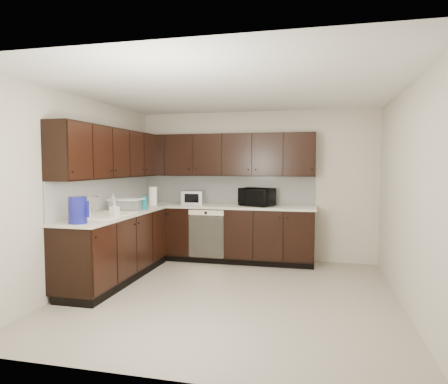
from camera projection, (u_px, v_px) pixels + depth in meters
The scene contains 20 objects.
floor at pixel (230, 295), 4.92m from camera, with size 4.00×4.00×0.00m, color #A99D8C.
ceiling at pixel (230, 90), 4.75m from camera, with size 4.00×4.00×0.00m, color white.
wall_back at pixel (255, 186), 6.78m from camera, with size 4.00×0.02×2.50m, color beige.
wall_left at pixel (83, 192), 5.29m from camera, with size 0.02×4.00×2.50m, color beige.
wall_right at pixel (408, 198), 4.38m from camera, with size 0.02×4.00×2.50m, color beige.
wall_front at pixel (171, 215), 2.89m from camera, with size 4.00×0.02×2.50m, color beige.
lower_cabinets at pixel (182, 242), 6.20m from camera, with size 3.00×2.80×0.90m.
countertop at pixel (182, 209), 6.16m from camera, with size 3.03×2.83×0.04m.
backsplash at pixel (173, 191), 6.39m from camera, with size 3.00×2.80×0.48m.
upper_cabinets at pixel (177, 154), 6.22m from camera, with size 3.00×2.80×0.70m.
dishwasher at pixel (206, 231), 6.41m from camera, with size 0.58×0.04×0.78m.
sink at pixel (105, 220), 5.23m from camera, with size 0.54×0.82×0.42m.
microwave at pixel (257, 197), 6.45m from camera, with size 0.52×0.35×0.29m, color black.
soap_bottle_a at pixel (115, 209), 5.08m from camera, with size 0.09×0.09×0.20m, color gray.
soap_bottle_b at pixel (113, 202), 5.77m from camera, with size 0.10×0.10×0.26m, color gray.
toaster_oven at pixel (193, 198), 6.76m from camera, with size 0.36×0.26×0.22m, color #BDBCBF.
storage_bin at pixel (126, 205), 5.77m from camera, with size 0.43×0.32×0.17m, color silver.
blue_pitcher at pixel (78, 210), 4.53m from camera, with size 0.21×0.21×0.31m, color #0F128E.
teal_tumbler at pixel (144, 203), 5.94m from camera, with size 0.09×0.09×0.20m, color #0B7282.
paper_towel_roll at pixel (153, 196), 6.52m from camera, with size 0.14×0.14×0.30m, color white.
Camera 1 is at (1.03, -4.71, 1.62)m, focal length 32.00 mm.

